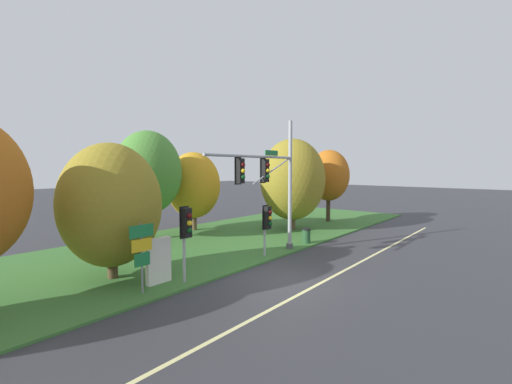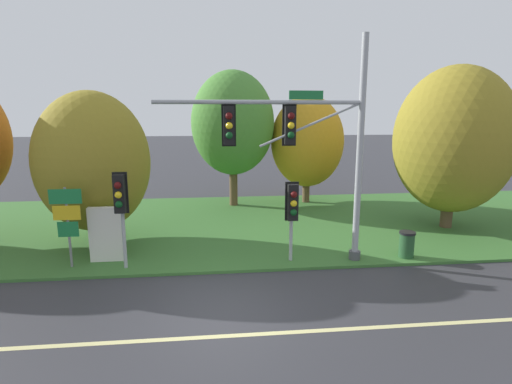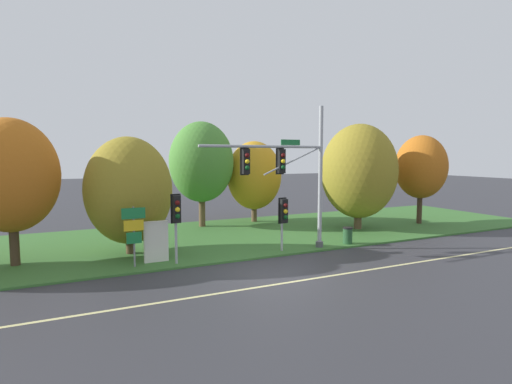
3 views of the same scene
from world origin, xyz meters
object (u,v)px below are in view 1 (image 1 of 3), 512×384
info_kiosk (158,261)px  tree_furthest_back (329,176)px  tree_mid_verge (148,173)px  traffic_signal_mast (272,179)px  tree_right_far (292,180)px  route_sign_post (142,248)px  trash_bin (306,236)px  pedestrian_signal_further_along (186,228)px  tree_tall_centre (194,185)px  tree_behind_signpost (111,205)px  pedestrian_signal_near_kerb (267,220)px

info_kiosk → tree_furthest_back: bearing=7.1°
tree_mid_verge → traffic_signal_mast: bearing=-77.2°
tree_furthest_back → tree_right_far: bearing=177.1°
tree_mid_verge → tree_right_far: bearing=-30.0°
route_sign_post → trash_bin: (11.51, -0.28, -1.27)m
pedestrian_signal_further_along → tree_tall_centre: (8.18, 9.23, 1.11)m
tree_right_far → tree_behind_signpost: bearing=-177.9°
pedestrian_signal_further_along → route_sign_post: 1.95m
info_kiosk → tree_tall_centre: bearing=43.0°
traffic_signal_mast → tree_mid_verge: 9.02m
route_sign_post → trash_bin: size_ratio=2.89×
tree_furthest_back → tree_tall_centre: bearing=150.6°
tree_behind_signpost → trash_bin: bearing=-14.4°
tree_behind_signpost → tree_right_far: bearing=2.1°
traffic_signal_mast → tree_furthest_back: bearing=14.1°
pedestrian_signal_further_along → tree_right_far: bearing=15.1°
info_kiosk → tree_behind_signpost: bearing=111.9°
tree_mid_verge → tree_tall_centre: 4.29m
route_sign_post → trash_bin: bearing=-1.4°
pedestrian_signal_near_kerb → route_sign_post: (-7.37, 0.33, -0.23)m
tree_tall_centre → traffic_signal_mast: bearing=-103.4°
pedestrian_signal_near_kerb → trash_bin: size_ratio=2.99×
pedestrian_signal_further_along → info_kiosk: bearing=130.6°
tree_behind_signpost → trash_bin: size_ratio=6.31×
tree_tall_centre → trash_bin: (1.52, -9.10, -2.97)m
route_sign_post → tree_behind_signpost: bearing=86.1°
tree_behind_signpost → tree_mid_verge: size_ratio=0.81×
route_sign_post → info_kiosk: (1.05, 0.47, -0.80)m
pedestrian_signal_near_kerb → info_kiosk: (-6.32, 0.80, -1.02)m
tree_mid_verge → trash_bin: 11.20m
tree_furthest_back → info_kiosk: 19.84m
route_sign_post → tree_mid_verge: (5.83, 8.50, 2.72)m
tree_behind_signpost → trash_bin: tree_behind_signpost is taller
tree_tall_centre → trash_bin: size_ratio=6.43×
traffic_signal_mast → tree_tall_centre: 9.39m
trash_bin → route_sign_post: bearing=178.6°
traffic_signal_mast → pedestrian_signal_further_along: size_ratio=2.34×
pedestrian_signal_further_along → trash_bin: 9.88m
tree_mid_verge → info_kiosk: bearing=-120.8°
traffic_signal_mast → info_kiosk: traffic_signal_mast is taller
route_sign_post → tree_tall_centre: size_ratio=0.45×
tree_behind_signpost → pedestrian_signal_further_along: bearing=-61.9°
pedestrian_signal_further_along → trash_bin: pedestrian_signal_further_along is taller
traffic_signal_mast → route_sign_post: bearing=177.9°
pedestrian_signal_near_kerb → tree_behind_signpost: size_ratio=0.47×
tree_right_far → tree_mid_verge: bearing=150.0°
tree_tall_centre → tree_furthest_back: 12.07m
traffic_signal_mast → tree_furthest_back: 13.05m
tree_behind_signpost → tree_mid_verge: 8.25m
pedestrian_signal_near_kerb → info_kiosk: pedestrian_signal_near_kerb is taller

